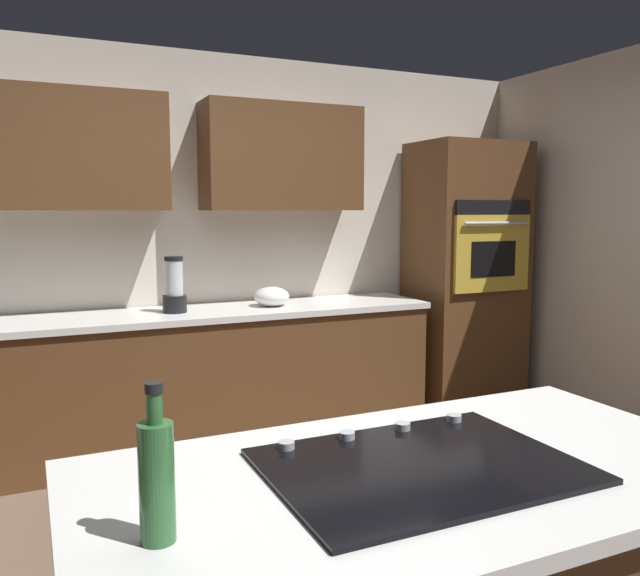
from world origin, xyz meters
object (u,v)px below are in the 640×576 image
at_px(wall_oven, 465,277).
at_px(mixing_bowl, 272,296).
at_px(cooktop, 419,465).
at_px(blender, 174,288).
at_px(oil_bottle, 157,477).

distance_m(wall_oven, mixing_bowl, 1.60).
relative_size(wall_oven, cooktop, 2.70).
distance_m(blender, oil_bottle, 2.89).
height_order(wall_oven, mixing_bowl, wall_oven).
relative_size(wall_oven, oil_bottle, 6.45).
height_order(cooktop, blender, blender).
relative_size(cooktop, oil_bottle, 2.39).
bearing_deg(cooktop, wall_oven, -129.02).
bearing_deg(mixing_bowl, oil_bottle, 65.60).
xyz_separation_m(blender, oil_bottle, (0.63, 2.82, -0.02)).
distance_m(wall_oven, cooktop, 3.52).
relative_size(mixing_bowl, oil_bottle, 0.75).
bearing_deg(mixing_bowl, cooktop, 77.30).
distance_m(wall_oven, oil_bottle, 4.03).
relative_size(cooktop, blender, 2.15).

